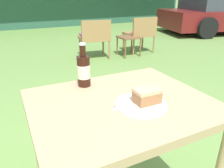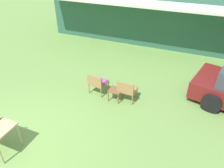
{
  "view_description": "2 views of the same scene",
  "coord_description": "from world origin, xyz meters",
  "px_view_note": "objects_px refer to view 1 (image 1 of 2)",
  "views": [
    {
      "loc": [
        -0.45,
        -0.82,
        1.24
      ],
      "look_at": [
        0.0,
        0.1,
        0.81
      ],
      "focal_mm": 35.0,
      "sensor_mm": 36.0,
      "label": 1
    },
    {
      "loc": [
        4.07,
        -2.4,
        4.41
      ],
      "look_at": [
        1.93,
        2.64,
        0.9
      ],
      "focal_mm": 35.0,
      "sensor_mm": 36.0,
      "label": 2
    }
  ],
  "objects_px": {
    "garden_side_table": "(129,39)",
    "cola_bottle_near": "(84,70)",
    "cake_on_plate": "(144,100)",
    "wicker_chair_plain": "(141,32)",
    "patio_table": "(121,116)",
    "wicker_chair_cushioned": "(94,36)"
  },
  "relations": [
    {
      "from": "garden_side_table",
      "to": "cola_bottle_near",
      "type": "relative_size",
      "value": 1.71
    },
    {
      "from": "wicker_chair_plain",
      "to": "patio_table",
      "type": "bearing_deg",
      "value": 57.02
    },
    {
      "from": "garden_side_table",
      "to": "patio_table",
      "type": "xyz_separation_m",
      "value": [
        -1.86,
        -3.09,
        0.33
      ]
    },
    {
      "from": "wicker_chair_plain",
      "to": "cola_bottle_near",
      "type": "relative_size",
      "value": 3.23
    },
    {
      "from": "garden_side_table",
      "to": "cola_bottle_near",
      "type": "distance_m",
      "value": 3.48
    },
    {
      "from": "wicker_chair_plain",
      "to": "patio_table",
      "type": "height_order",
      "value": "wicker_chair_plain"
    },
    {
      "from": "wicker_chair_cushioned",
      "to": "cola_bottle_near",
      "type": "bearing_deg",
      "value": 75.84
    },
    {
      "from": "wicker_chair_plain",
      "to": "wicker_chair_cushioned",
      "type": "bearing_deg",
      "value": 0.64
    },
    {
      "from": "wicker_chair_plain",
      "to": "garden_side_table",
      "type": "bearing_deg",
      "value": 18.72
    },
    {
      "from": "patio_table",
      "to": "cake_on_plate",
      "type": "relative_size",
      "value": 3.49
    },
    {
      "from": "wicker_chair_plain",
      "to": "cake_on_plate",
      "type": "distance_m",
      "value": 3.94
    },
    {
      "from": "patio_table",
      "to": "cake_on_plate",
      "type": "distance_m",
      "value": 0.15
    },
    {
      "from": "wicker_chair_cushioned",
      "to": "cola_bottle_near",
      "type": "relative_size",
      "value": 3.23
    },
    {
      "from": "garden_side_table",
      "to": "patio_table",
      "type": "bearing_deg",
      "value": -121.11
    },
    {
      "from": "wicker_chair_cushioned",
      "to": "cola_bottle_near",
      "type": "xyz_separation_m",
      "value": [
        -1.25,
        -2.96,
        0.4
      ]
    },
    {
      "from": "wicker_chair_cushioned",
      "to": "cake_on_plate",
      "type": "relative_size",
      "value": 3.16
    },
    {
      "from": "cake_on_plate",
      "to": "cola_bottle_near",
      "type": "relative_size",
      "value": 1.02
    },
    {
      "from": "garden_side_table",
      "to": "cake_on_plate",
      "type": "distance_m",
      "value": 3.67
    },
    {
      "from": "patio_table",
      "to": "cake_on_plate",
      "type": "height_order",
      "value": "cake_on_plate"
    },
    {
      "from": "cake_on_plate",
      "to": "cola_bottle_near",
      "type": "xyz_separation_m",
      "value": [
        -0.17,
        0.34,
        0.07
      ]
    },
    {
      "from": "wicker_chair_plain",
      "to": "patio_table",
      "type": "xyz_separation_m",
      "value": [
        -2.22,
        -3.2,
        0.23
      ]
    },
    {
      "from": "patio_table",
      "to": "cola_bottle_near",
      "type": "relative_size",
      "value": 3.56
    }
  ]
}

